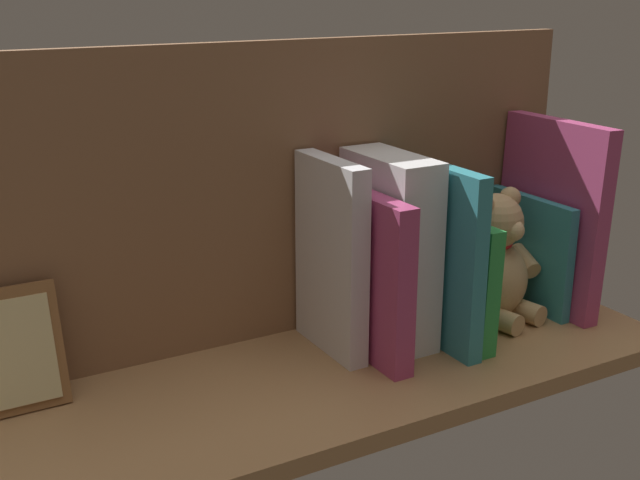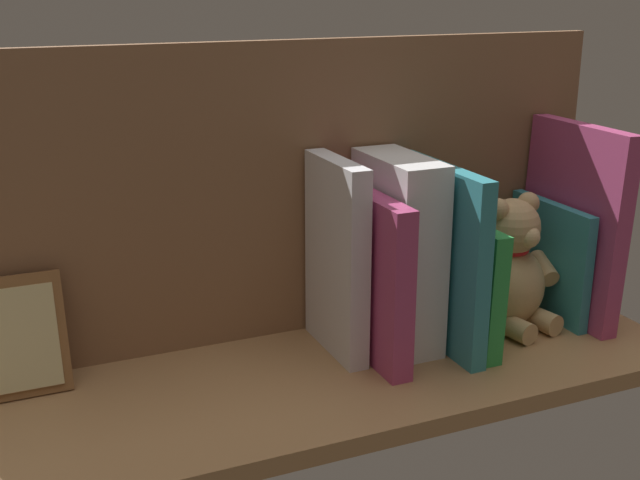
% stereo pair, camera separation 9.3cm
% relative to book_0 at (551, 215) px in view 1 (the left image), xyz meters
% --- Properties ---
extents(ground_plane, '(0.92, 0.31, 0.02)m').
position_rel_book_0_xyz_m(ground_plane, '(0.39, 0.03, -0.15)').
color(ground_plane, '#A87A4C').
extents(shelf_back_panel, '(0.92, 0.02, 0.38)m').
position_rel_book_0_xyz_m(shelf_back_panel, '(0.39, -0.11, 0.06)').
color(shelf_back_panel, '#8C6142').
rests_on(shelf_back_panel, ground_plane).
extents(book_0, '(0.03, 0.19, 0.27)m').
position_rel_book_0_xyz_m(book_0, '(0.00, 0.00, 0.00)').
color(book_0, '#B23F72').
rests_on(book_0, ground_plane).
extents(book_1, '(0.02, 0.16, 0.16)m').
position_rel_book_0_xyz_m(book_1, '(0.03, -0.01, -0.05)').
color(book_1, teal).
rests_on(book_1, ground_plane).
extents(teddy_bear, '(0.15, 0.13, 0.18)m').
position_rel_book_0_xyz_m(teddy_bear, '(0.10, -0.00, -0.05)').
color(teddy_bear, tan).
rests_on(teddy_bear, ground_plane).
extents(book_2, '(0.03, 0.19, 0.16)m').
position_rel_book_0_xyz_m(book_2, '(0.19, 0.00, -0.05)').
color(book_2, green).
rests_on(book_2, ground_plane).
extents(book_3, '(0.02, 0.20, 0.23)m').
position_rel_book_0_xyz_m(book_3, '(0.21, 0.01, -0.02)').
color(book_3, teal).
rests_on(book_3, ground_plane).
extents(dictionary_thick_white, '(0.06, 0.15, 0.24)m').
position_rel_book_0_xyz_m(dictionary_thick_white, '(0.26, -0.02, -0.01)').
color(dictionary_thick_white, white).
rests_on(dictionary_thick_white, ground_plane).
extents(book_4, '(0.03, 0.19, 0.21)m').
position_rel_book_0_xyz_m(book_4, '(0.31, 0.00, -0.03)').
color(book_4, '#B23F72').
rests_on(book_4, ground_plane).
extents(book_5, '(0.03, 0.14, 0.25)m').
position_rel_book_0_xyz_m(book_5, '(0.34, -0.02, -0.01)').
color(book_5, silver).
rests_on(book_5, ground_plane).
extents(picture_frame_leaning, '(0.13, 0.05, 0.14)m').
position_rel_book_0_xyz_m(picture_frame_leaning, '(0.73, -0.07, -0.07)').
color(picture_frame_leaning, brown).
rests_on(picture_frame_leaning, ground_plane).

